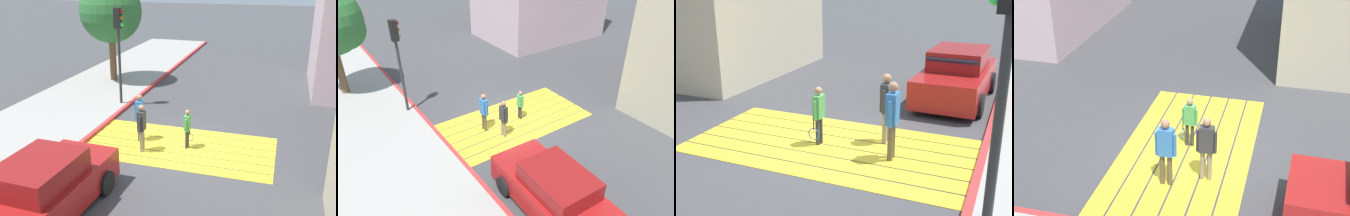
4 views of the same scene
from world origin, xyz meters
TOP-DOWN VIEW (x-y plane):
  - ground_plane at (0.00, 0.00)m, footprint 120.00×120.00m
  - crosswalk_stripes at (0.00, 0.00)m, footprint 6.40×3.25m
  - sidewalk_west at (-5.60, 0.00)m, footprint 4.80×40.00m
  - curb_painted at (-3.25, 0.00)m, footprint 0.16×40.00m
  - car_parked_near_curb at (-2.00, -4.74)m, footprint 2.09×4.36m
  - traffic_light_corner at (-3.58, 3.36)m, footprint 0.39×0.28m
  - street_tree at (-5.45, 6.78)m, footprint 3.20×3.20m
  - pedestrian_adult_lead at (-1.06, -0.70)m, footprint 0.22×0.48m
  - pedestrian_adult_trailing at (-1.46, 0.14)m, footprint 0.23×0.50m
  - pedestrian_child_with_racket at (0.29, 0.01)m, footprint 0.28×0.41m

SIDE VIEW (x-z plane):
  - ground_plane at x=0.00m, z-range 0.00..0.00m
  - crosswalk_stripes at x=0.00m, z-range 0.00..0.01m
  - sidewalk_west at x=-5.60m, z-range 0.00..0.12m
  - curb_painted at x=-3.25m, z-range 0.00..0.13m
  - car_parked_near_curb at x=-2.00m, z-range -0.05..1.52m
  - pedestrian_child_with_racket at x=0.29m, z-range 0.09..1.45m
  - pedestrian_adult_lead at x=-1.06m, z-range 0.13..1.76m
  - pedestrian_adult_trailing at x=-1.46m, z-range 0.14..1.83m
  - traffic_light_corner at x=-3.58m, z-range 0.92..5.16m
  - street_tree at x=-5.45m, z-range 0.97..6.29m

